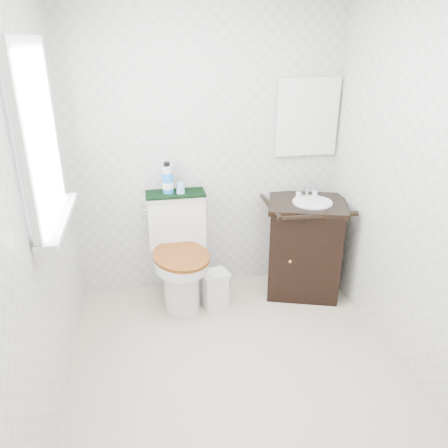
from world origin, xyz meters
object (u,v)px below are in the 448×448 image
object	(u,v)px
vanity	(304,245)
mouthwash_bottle	(168,179)
cup	(181,188)
trash_bin	(215,289)
toilet	(179,257)

from	to	relation	value
vanity	mouthwash_bottle	xyz separation A→B (m)	(-1.11, 0.20, 0.59)
cup	trash_bin	bearing A→B (deg)	-50.48
toilet	vanity	distance (m)	1.06
trash_bin	cup	world-z (taller)	cup
toilet	mouthwash_bottle	distance (m)	0.65
trash_bin	cup	bearing A→B (deg)	129.52
toilet	trash_bin	world-z (taller)	toilet
toilet	vanity	size ratio (longest dim) A/B	0.97
toilet	cup	size ratio (longest dim) A/B	10.17
cup	mouthwash_bottle	bearing A→B (deg)	160.47
toilet	mouthwash_bottle	bearing A→B (deg)	111.54
mouthwash_bottle	cup	size ratio (longest dim) A/B	2.87
vanity	cup	size ratio (longest dim) A/B	10.54
trash_bin	mouthwash_bottle	distance (m)	0.97
vanity	trash_bin	distance (m)	0.84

